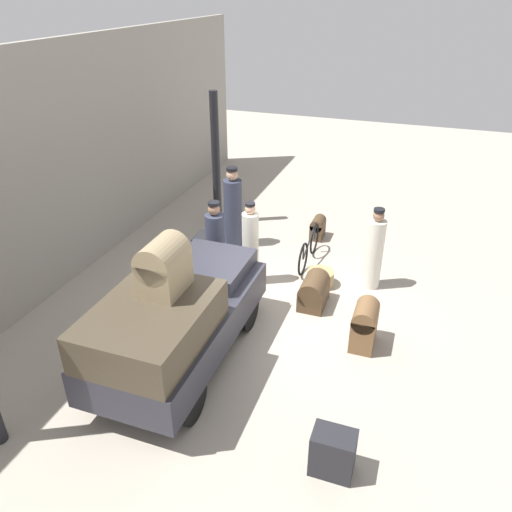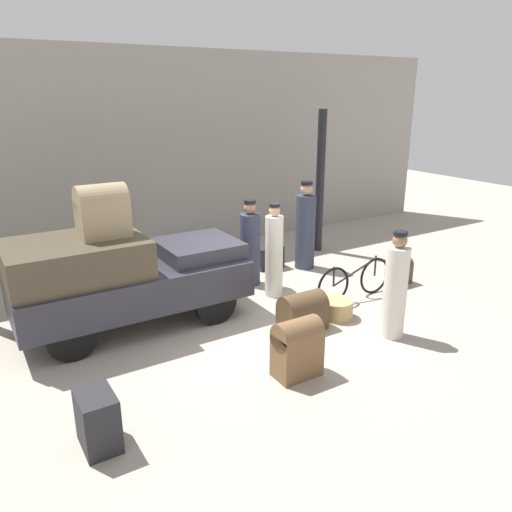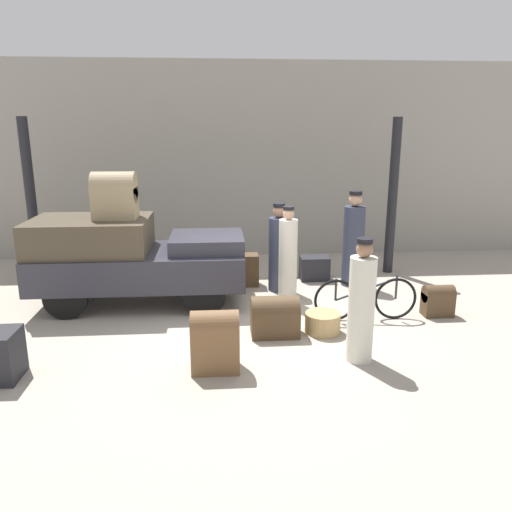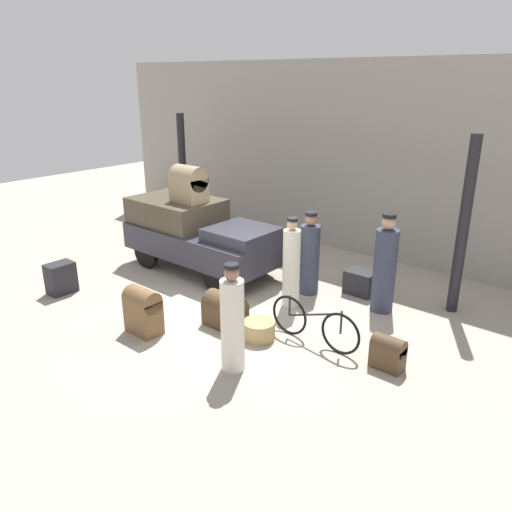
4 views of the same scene
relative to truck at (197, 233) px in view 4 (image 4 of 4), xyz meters
name	(u,v)px [view 4 (image 4 of 4)]	position (x,y,z in m)	size (l,w,h in m)	color
ground_plane	(241,303)	(1.94, -0.72, -0.85)	(30.00, 30.00, 0.00)	#A89E8E
station_building_facade	(355,160)	(1.94, 3.35, 1.40)	(16.00, 0.15, 4.50)	gray
canopy_pillar_left	(183,176)	(-2.15, 1.57, 0.76)	(0.20, 0.20, 3.23)	black
canopy_pillar_right	(463,227)	(5.15, 1.57, 0.76)	(0.20, 0.20, 3.23)	black
truck	(197,233)	(0.00, 0.00, 0.00)	(3.60, 1.57, 1.53)	black
bicycle	(314,324)	(3.87, -1.11, -0.49)	(1.68, 0.04, 0.74)	black
wicker_basket	(259,330)	(3.08, -1.55, -0.70)	(0.54, 0.54, 0.31)	tan
porter_standing_middle	(291,266)	(2.73, -0.20, -0.05)	(0.32, 0.32, 1.73)	silver
porter_lifting_near_truck	(385,267)	(4.14, 0.74, 0.00)	(0.41, 0.41, 1.85)	#33384C
conductor_in_dark_uniform	(310,257)	(2.65, 0.52, -0.09)	(0.38, 0.38, 1.67)	#33384C
porter_with_bicycle	(232,322)	(3.38, -2.51, -0.08)	(0.35, 0.35, 1.67)	silver
suitcase_small_leather	(388,352)	(5.12, -1.01, -0.58)	(0.48, 0.29, 0.52)	#4C3823
trunk_barrel_dark	(225,310)	(2.34, -1.59, -0.56)	(0.71, 0.47, 0.61)	#4C3823
trunk_large_brown	(143,310)	(1.46, -2.66, -0.43)	(0.61, 0.38, 0.81)	brown
suitcase_tan_flat	(360,282)	(3.47, 1.14, -0.61)	(0.58, 0.41, 0.48)	#232328
suitcase_black_upright	(297,267)	(2.11, 0.86, -0.54)	(0.37, 0.36, 0.62)	#4C3823
trunk_wicker_pale	(61,278)	(-1.14, -2.68, -0.54)	(0.37, 0.53, 0.62)	#232328
trunk_on_truck_roof	(189,184)	(-0.21, 0.00, 1.07)	(0.71, 0.54, 0.79)	#9E8966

